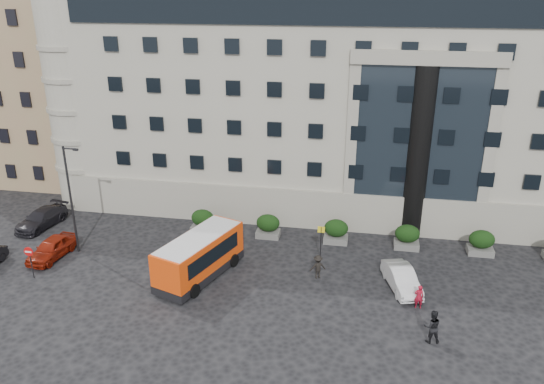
# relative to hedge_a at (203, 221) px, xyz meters

# --- Properties ---
(ground) EXTENTS (120.00, 120.00, 0.00)m
(ground) POSITION_rel_hedge_a_xyz_m (4.00, -7.80, -0.93)
(ground) COLOR black
(ground) RESTS_ON ground
(civic_building) EXTENTS (44.00, 24.00, 18.00)m
(civic_building) POSITION_rel_hedge_a_xyz_m (10.00, 14.20, 8.07)
(civic_building) COLOR #A7A393
(civic_building) RESTS_ON ground
(entrance_column) EXTENTS (1.80, 1.80, 13.00)m
(entrance_column) POSITION_rel_hedge_a_xyz_m (16.00, 2.50, 5.57)
(entrance_column) COLOR black
(entrance_column) RESTS_ON ground
(apartment_near) EXTENTS (14.00, 14.00, 20.00)m
(apartment_near) POSITION_rel_hedge_a_xyz_m (-20.00, 12.20, 9.07)
(apartment_near) COLOR #9A7659
(apartment_near) RESTS_ON ground
(apartment_far) EXTENTS (13.00, 13.00, 22.00)m
(apartment_far) POSITION_rel_hedge_a_xyz_m (-23.00, 30.20, 10.07)
(apartment_far) COLOR brown
(apartment_far) RESTS_ON ground
(hedge_a) EXTENTS (1.80, 1.26, 1.84)m
(hedge_a) POSITION_rel_hedge_a_xyz_m (0.00, 0.00, 0.00)
(hedge_a) COLOR #525250
(hedge_a) RESTS_ON ground
(hedge_b) EXTENTS (1.80, 1.26, 1.84)m
(hedge_b) POSITION_rel_hedge_a_xyz_m (5.20, 0.00, 0.00)
(hedge_b) COLOR #525250
(hedge_b) RESTS_ON ground
(hedge_c) EXTENTS (1.80, 1.26, 1.84)m
(hedge_c) POSITION_rel_hedge_a_xyz_m (10.40, 0.00, 0.00)
(hedge_c) COLOR #525250
(hedge_c) RESTS_ON ground
(hedge_d) EXTENTS (1.80, 1.26, 1.84)m
(hedge_d) POSITION_rel_hedge_a_xyz_m (15.60, 0.00, 0.00)
(hedge_d) COLOR #525250
(hedge_d) RESTS_ON ground
(hedge_e) EXTENTS (1.80, 1.26, 1.84)m
(hedge_e) POSITION_rel_hedge_a_xyz_m (20.80, 0.00, 0.00)
(hedge_e) COLOR #525250
(hedge_e) RESTS_ON ground
(street_lamp) EXTENTS (1.16, 0.18, 8.00)m
(street_lamp) POSITION_rel_hedge_a_xyz_m (-7.94, -4.80, 3.44)
(street_lamp) COLOR #262628
(street_lamp) RESTS_ON ground
(bus_stop_sign) EXTENTS (0.50, 0.08, 2.52)m
(bus_stop_sign) POSITION_rel_hedge_a_xyz_m (9.50, -2.80, 0.80)
(bus_stop_sign) COLOR #262628
(bus_stop_sign) RESTS_ON ground
(no_entry_sign) EXTENTS (0.64, 0.16, 2.32)m
(no_entry_sign) POSITION_rel_hedge_a_xyz_m (-9.00, -8.84, 0.72)
(no_entry_sign) COLOR #262628
(no_entry_sign) RESTS_ON ground
(minibus) EXTENTS (4.60, 7.40, 2.92)m
(minibus) POSITION_rel_hedge_a_xyz_m (1.85, -6.62, 0.68)
(minibus) COLOR #EE420B
(minibus) RESTS_ON ground
(red_truck) EXTENTS (3.35, 5.62, 2.83)m
(red_truck) POSITION_rel_hedge_a_xyz_m (-13.42, 10.59, 0.52)
(red_truck) COLOR maroon
(red_truck) RESTS_ON ground
(parked_car_a) EXTENTS (2.13, 4.40, 1.45)m
(parked_car_a) POSITION_rel_hedge_a_xyz_m (-9.32, -5.97, -0.20)
(parked_car_a) COLOR maroon
(parked_car_a) RESTS_ON ground
(parked_car_c) EXTENTS (2.67, 5.05, 1.40)m
(parked_car_c) POSITION_rel_hedge_a_xyz_m (-13.00, -1.43, -0.23)
(parked_car_c) COLOR black
(parked_car_c) RESTS_ON ground
(parked_car_d) EXTENTS (3.03, 5.43, 1.43)m
(parked_car_d) POSITION_rel_hedge_a_xyz_m (-7.50, 7.20, -0.21)
(parked_car_d) COLOR black
(parked_car_d) RESTS_ON ground
(white_taxi) EXTENTS (2.65, 4.48, 1.39)m
(white_taxi) POSITION_rel_hedge_a_xyz_m (14.97, -5.76, -0.23)
(white_taxi) COLOR silver
(white_taxi) RESTS_ON ground
(pedestrian_a) EXTENTS (0.59, 0.40, 1.55)m
(pedestrian_a) POSITION_rel_hedge_a_xyz_m (15.88, -7.82, -0.16)
(pedestrian_a) COLOR maroon
(pedestrian_a) RESTS_ON ground
(pedestrian_b) EXTENTS (1.04, 0.86, 1.96)m
(pedestrian_b) POSITION_rel_hedge_a_xyz_m (16.31, -11.03, 0.05)
(pedestrian_b) COLOR black
(pedestrian_b) RESTS_ON ground
(pedestrian_c) EXTENTS (1.22, 0.97, 1.65)m
(pedestrian_c) POSITION_rel_hedge_a_xyz_m (9.57, -5.41, -0.10)
(pedestrian_c) COLOR black
(pedestrian_c) RESTS_ON ground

